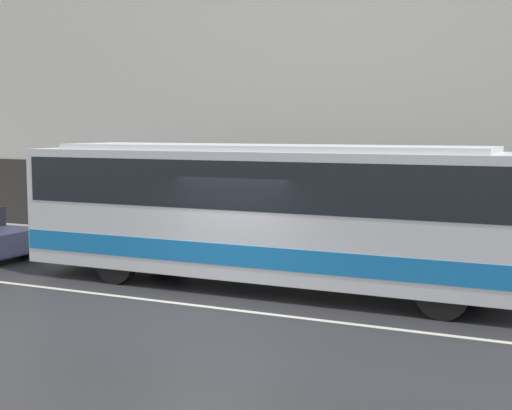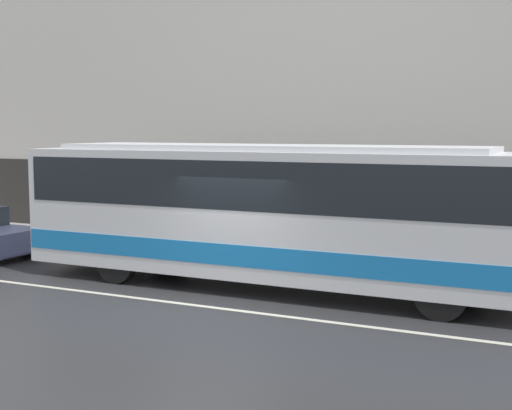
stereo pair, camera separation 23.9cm
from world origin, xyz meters
name	(u,v)px [view 1 (the left image)]	position (x,y,z in m)	size (l,w,h in m)	color
ground_plane	(212,307)	(0.00, 0.00, 0.00)	(60.00, 60.00, 0.00)	#2D2D30
sidewalk	(312,258)	(0.00, 5.60, 0.06)	(60.00, 3.20, 0.13)	gray
building_facade	(335,87)	(0.00, 7.34, 4.68)	(60.00, 0.35, 9.71)	silver
lane_stripe	(212,307)	(0.00, 0.00, 0.00)	(54.00, 0.14, 0.01)	beige
transit_bus	(266,208)	(0.22, 2.10, 1.78)	(11.30, 2.50, 3.15)	silver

